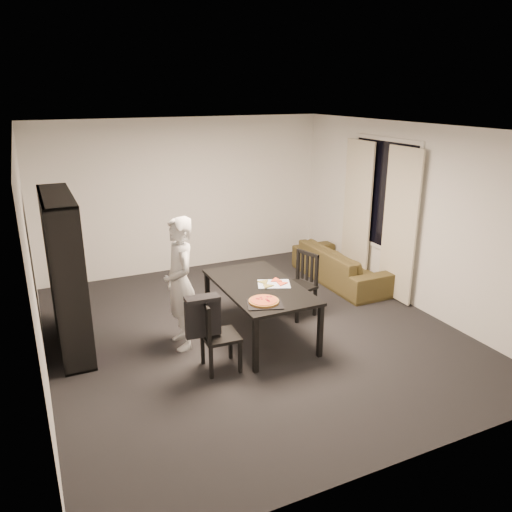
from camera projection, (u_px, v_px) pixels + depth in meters
name	position (u px, v px, depth m)	size (l,w,h in m)	color
room	(251.00, 236.00, 6.15)	(5.01, 5.51, 2.61)	black
window_pane	(383.00, 195.00, 7.60)	(0.02, 1.40, 1.60)	black
window_frame	(383.00, 195.00, 7.59)	(0.03, 1.52, 1.72)	white
curtain_left	(400.00, 225.00, 7.23)	(0.03, 0.70, 2.25)	beige
curtain_right	(357.00, 210.00, 8.12)	(0.03, 0.70, 2.25)	beige
bookshelf	(65.00, 273.00, 5.92)	(0.35, 1.50, 1.90)	black
dining_table	(259.00, 290.00, 6.26)	(0.93, 1.67, 0.70)	black
chair_left	(214.00, 331.00, 5.52)	(0.42, 0.42, 0.85)	black
chair_right	(302.00, 280.00, 6.94)	(0.52, 0.52, 0.90)	black
draped_jacket	(203.00, 315.00, 5.41)	(0.40, 0.19, 0.47)	black
person	(180.00, 284.00, 5.96)	(0.60, 0.39, 1.63)	silver
baking_tray	(265.00, 304.00, 5.68)	(0.40, 0.32, 0.01)	black
pepperoni_pizza	(264.00, 301.00, 5.71)	(0.35, 0.35, 0.03)	#A96F31
kitchen_towel	(274.00, 284.00, 6.27)	(0.40, 0.30, 0.01)	white
pizza_slices	(272.00, 283.00, 6.28)	(0.37, 0.31, 0.01)	#BA703A
sofa	(341.00, 265.00, 8.19)	(1.95, 0.76, 0.57)	#3B3317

